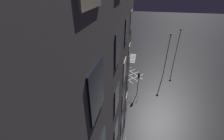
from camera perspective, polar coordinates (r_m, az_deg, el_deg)
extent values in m
plane|color=black|center=(35.23, 0.00, -1.30)|extent=(200.00, 200.00, 0.00)
cube|color=silver|center=(41.11, 1.96, 3.45)|extent=(9.67, 0.50, 0.01)
cube|color=silver|center=(41.91, 2.18, 3.98)|extent=(9.67, 0.50, 0.01)
cube|color=silver|center=(42.72, 2.39, 4.49)|extent=(9.67, 0.50, 0.01)
cube|color=silver|center=(43.52, 2.60, 4.98)|extent=(9.67, 0.50, 0.01)
cube|color=silver|center=(44.33, 2.79, 5.45)|extent=(9.67, 0.50, 0.01)
cube|color=silver|center=(45.15, 2.98, 5.90)|extent=(9.67, 0.50, 0.01)
cube|color=silver|center=(45.97, 3.17, 6.34)|extent=(9.67, 0.50, 0.01)
cube|color=silver|center=(38.44, -3.50, 1.45)|extent=(8.45, 8.45, 0.01)
cube|color=silver|center=(37.44, 5.52, 0.55)|extent=(8.45, 8.45, 0.01)
cube|color=silver|center=(37.35, -2.40, 0.59)|extent=(8.45, 8.45, 0.01)
cube|color=silver|center=(36.66, 3.75, -0.04)|extent=(8.45, 8.45, 0.01)
cube|color=silver|center=(36.27, -1.23, -0.32)|extent=(8.45, 8.45, 0.01)
cube|color=silver|center=(35.92, 1.92, -0.66)|extent=(8.45, 8.45, 0.01)
cube|color=silver|center=(35.23, 0.00, -1.29)|extent=(8.45, 8.45, 0.01)
cube|color=silver|center=(35.23, 0.00, -1.29)|extent=(8.45, 8.45, 0.01)
cube|color=silver|center=(34.21, 1.31, -2.32)|extent=(8.45, 8.45, 0.01)
cube|color=silver|center=(34.58, -1.99, -1.96)|extent=(8.45, 8.45, 0.01)
cube|color=silver|center=(33.23, 2.70, -3.41)|extent=(8.45, 8.45, 0.01)
cube|color=silver|center=(33.98, -4.06, -2.64)|extent=(8.45, 8.45, 0.01)
cube|color=silver|center=(32.27, 4.18, -4.56)|extent=(8.45, 8.45, 0.01)
cube|color=silver|center=(33.43, -6.19, -3.34)|extent=(8.45, 8.45, 0.01)
cube|color=silver|center=(36.73, -9.00, -0.31)|extent=(0.30, 9.67, 0.01)
cube|color=black|center=(21.76, 5.08, -18.09)|extent=(0.06, 1.40, 1.80)
cube|color=black|center=(16.85, 3.85, -19.68)|extent=(0.06, 1.40, 1.80)
cube|color=beige|center=(19.47, 5.51, -11.53)|extent=(0.06, 1.40, 1.80)
cube|color=black|center=(11.98, 1.54, -22.55)|extent=(0.06, 1.40, 1.80)
cube|color=black|center=(14.53, 4.28, -11.15)|extent=(0.06, 1.40, 1.80)
cube|color=black|center=(17.50, 6.02, -3.36)|extent=(0.06, 1.40, 1.80)
cube|color=black|center=(9.60, 1.81, -10.36)|extent=(0.06, 1.40, 1.80)
cube|color=beige|center=(12.64, 4.83, 0.26)|extent=(0.06, 1.40, 1.80)
cube|color=beige|center=(15.96, 6.63, 6.62)|extent=(0.06, 1.40, 1.80)
cube|color=black|center=(4.73, -5.74, -7.83)|extent=(0.06, 1.40, 1.80)
cube|color=black|center=(7.91, 2.18, 8.28)|extent=(0.06, 1.40, 1.80)
cube|color=black|center=(11.41, 5.54, 14.84)|extent=(0.06, 1.40, 1.80)
cube|color=beige|center=(15.01, 7.38, 18.27)|extent=(0.06, 1.40, 1.80)
cylinder|color=#2D2D30|center=(41.69, -7.88, 6.40)|extent=(0.11, 0.11, 3.76)
cube|color=black|center=(41.06, -8.07, 8.10)|extent=(0.28, 0.16, 0.90)
sphere|color=red|center=(40.85, -8.15, 8.43)|extent=(0.18, 0.18, 0.18)
sphere|color=black|center=(40.96, -8.12, 8.04)|extent=(0.18, 0.18, 0.18)
sphere|color=black|center=(41.07, -8.09, 7.65)|extent=(0.18, 0.18, 0.18)
cube|color=black|center=(41.13, -8.03, 8.15)|extent=(0.36, 0.02, 0.98)
cylinder|color=#2D2D30|center=(31.10, -15.31, -2.47)|extent=(0.11, 0.11, 4.23)
cube|color=black|center=(30.41, -15.60, 0.25)|extent=(0.28, 0.16, 0.90)
sphere|color=black|center=(30.35, -15.59, 0.85)|extent=(0.18, 0.18, 0.18)
sphere|color=black|center=(30.49, -15.51, 0.35)|extent=(0.18, 0.18, 0.18)
sphere|color=green|center=(30.63, -15.44, -0.14)|extent=(0.18, 0.18, 0.18)
cube|color=black|center=(30.34, -15.67, 0.17)|extent=(0.36, 0.02, 0.98)
cylinder|color=#2D2D30|center=(28.20, -2.66, -5.42)|extent=(0.11, 0.11, 3.82)
cube|color=black|center=(27.53, -2.65, -2.86)|extent=(0.28, 0.16, 0.90)
sphere|color=red|center=(27.46, -2.61, -2.20)|extent=(0.18, 0.18, 0.18)
sphere|color=black|center=(27.62, -2.60, -2.73)|extent=(0.18, 0.18, 0.18)
sphere|color=black|center=(27.78, -2.58, -3.26)|extent=(0.18, 0.18, 0.18)
cube|color=black|center=(27.45, -2.70, -2.95)|extent=(0.36, 0.02, 0.98)
cylinder|color=#2D2D30|center=(31.25, -14.33, -3.08)|extent=(0.11, 0.11, 3.37)
cube|color=black|center=(30.60, -14.38, -1.24)|extent=(0.16, 0.28, 0.90)
sphere|color=red|center=(30.40, -14.25, -0.78)|extent=(0.18, 0.18, 0.18)
sphere|color=black|center=(30.55, -14.19, -1.26)|extent=(0.18, 0.18, 0.18)
sphere|color=black|center=(30.70, -14.12, -1.75)|extent=(0.18, 0.18, 0.18)
cube|color=black|center=(30.63, -14.53, -1.22)|extent=(0.02, 0.36, 0.98)
cylinder|color=#2D2D30|center=(27.90, 9.82, -5.35)|extent=(0.11, 0.11, 4.58)
cube|color=black|center=(27.04, 10.16, -2.07)|extent=(0.28, 0.16, 0.90)
sphere|color=red|center=(26.99, 10.23, -1.40)|extent=(0.18, 0.18, 0.18)
sphere|color=black|center=(27.14, 10.17, -1.95)|extent=(0.18, 0.18, 0.18)
sphere|color=black|center=(27.29, 10.12, -2.48)|extent=(0.18, 0.18, 0.18)
cube|color=black|center=(26.97, 10.15, -2.17)|extent=(0.36, 0.02, 0.98)
cylinder|color=#2D2D30|center=(41.80, -7.04, 6.53)|extent=(0.11, 0.11, 3.77)
cylinder|color=#2D2D30|center=(40.85, -5.81, 8.67)|extent=(2.04, 0.09, 0.09)
cube|color=black|center=(40.73, -4.40, 7.99)|extent=(0.16, 0.28, 0.90)
sphere|color=black|center=(40.59, -4.26, 8.38)|extent=(0.18, 0.18, 0.18)
sphere|color=orange|center=(40.70, -4.25, 7.98)|extent=(0.18, 0.18, 0.18)
sphere|color=black|center=(40.81, -4.23, 7.59)|extent=(0.18, 0.18, 0.18)
cube|color=black|center=(40.76, -4.52, 8.00)|extent=(0.02, 0.36, 0.98)
cylinder|color=#2D2D30|center=(39.89, 2.49, 5.72)|extent=(0.11, 0.11, 3.96)
cube|color=black|center=(39.19, 2.50, 7.63)|extent=(0.28, 0.16, 0.90)
sphere|color=black|center=(38.98, 2.49, 7.98)|extent=(0.18, 0.18, 0.18)
sphere|color=black|center=(39.09, 2.48, 7.57)|extent=(0.18, 0.18, 0.18)
sphere|color=green|center=(39.20, 2.47, 7.16)|extent=(0.18, 0.18, 0.18)
cube|color=black|center=(39.27, 2.53, 7.68)|extent=(0.36, 0.02, 0.98)
cylinder|color=#2D2D30|center=(34.37, 20.04, 4.80)|extent=(0.14, 0.14, 9.40)
sphere|color=#F4EAC6|center=(32.80, 21.50, 12.49)|extent=(0.45, 0.45, 0.45)
cylinder|color=#2D2D30|center=(40.04, 23.40, 7.35)|extent=(0.14, 0.14, 9.11)
sphere|color=#F4EAC6|center=(38.72, 24.79, 13.77)|extent=(0.49, 0.49, 0.49)
cylinder|color=brown|center=(46.88, -8.54, 8.48)|extent=(0.21, 0.21, 2.97)
sphere|color=#143319|center=(45.94, -8.80, 11.85)|extent=(3.78, 3.78, 3.78)
cylinder|color=#9EA0A5|center=(27.57, -9.82, -10.45)|extent=(0.05, 0.05, 1.05)
cylinder|color=#9EA0A5|center=(27.38, -7.05, -10.52)|extent=(0.05, 0.05, 1.05)
cylinder|color=#9EA0A5|center=(27.25, -4.24, -10.57)|extent=(0.05, 0.05, 1.05)
cylinder|color=#9EA0A5|center=(27.19, -1.42, -10.60)|extent=(0.05, 0.05, 1.05)
cylinder|color=#9EA0A5|center=(27.19, 1.42, -10.60)|extent=(0.05, 0.05, 1.05)
cylinder|color=#9EA0A5|center=(27.25, 4.24, -10.57)|extent=(0.05, 0.05, 1.05)
cylinder|color=#9EA0A5|center=(27.38, 7.05, -10.52)|extent=(0.05, 0.05, 1.05)
cylinder|color=#9EA0A5|center=(27.57, 9.82, -10.45)|extent=(0.05, 0.05, 1.05)
cylinder|color=#9EA0A5|center=(26.87, 0.00, -9.81)|extent=(9.05, 1.95, 0.04)
cylinder|color=#9EA0A5|center=(27.15, 0.00, -10.52)|extent=(9.05, 1.95, 0.04)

